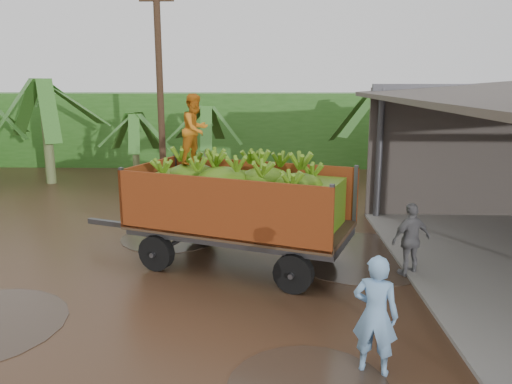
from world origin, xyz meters
TOP-DOWN VIEW (x-y plane):
  - ground at (0.00, 0.00)m, footprint 100.00×100.00m
  - hedge_north at (-2.00, 16.00)m, footprint 22.00×3.00m
  - banana_trailer at (1.30, 1.50)m, footprint 6.82×3.94m
  - man_blue at (3.54, -2.82)m, footprint 0.77×0.64m
  - man_grey at (5.07, 0.98)m, footprint 1.04×0.74m
  - utility_pole at (-1.95, 8.41)m, footprint 1.20×0.24m
  - banana_plants at (-5.81, 6.91)m, footprint 24.19×20.80m

SIDE VIEW (x-z plane):
  - ground at x=0.00m, z-range 0.00..0.00m
  - man_grey at x=5.07m, z-range 0.00..1.64m
  - man_blue at x=3.54m, z-range 0.00..1.81m
  - banana_trailer at x=1.30m, z-range -0.47..3.44m
  - hedge_north at x=-2.00m, z-range 0.00..3.60m
  - banana_plants at x=-5.81m, z-range -0.35..3.96m
  - utility_pole at x=-1.95m, z-range 0.06..7.50m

